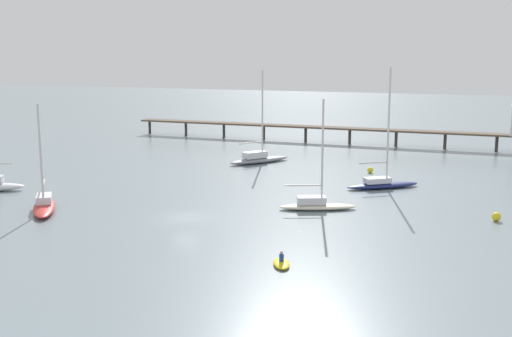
{
  "coord_description": "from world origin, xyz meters",
  "views": [
    {
      "loc": [
        27.12,
        -52.19,
        15.58
      ],
      "look_at": [
        0.0,
        19.09,
        1.5
      ],
      "focal_mm": 43.86,
      "sensor_mm": 36.0,
      "label": 1
    }
  ],
  "objects": [
    {
      "name": "ground_plane",
      "position": [
        0.0,
        0.0,
        0.0
      ],
      "size": [
        400.0,
        400.0,
        0.0
      ],
      "primitive_type": "plane",
      "color": "gray"
    },
    {
      "name": "sailboat_red",
      "position": [
        -14.54,
        -2.68,
        0.68
      ],
      "size": [
        6.86,
        8.2,
        10.79
      ],
      "color": "red",
      "rests_on": "ground_plane"
    },
    {
      "name": "dinghy_yellow",
      "position": [
        13.09,
        -9.98,
        0.21
      ],
      "size": [
        2.17,
        2.89,
        1.14
      ],
      "color": "yellow",
      "rests_on": "ground_plane"
    },
    {
      "name": "sailboat_navy",
      "position": [
        15.45,
        20.04,
        0.77
      ],
      "size": [
        8.48,
        7.11,
        14.1
      ],
      "color": "navy",
      "rests_on": "ground_plane"
    },
    {
      "name": "sailboat_cream",
      "position": [
        10.97,
        7.41,
        0.68
      ],
      "size": [
        7.99,
        4.92,
        11.2
      ],
      "color": "beige",
      "rests_on": "ground_plane"
    },
    {
      "name": "mooring_buoy_outer",
      "position": [
        12.4,
        29.03,
        0.39
      ],
      "size": [
        0.79,
        0.79,
        0.79
      ],
      "primitive_type": "sphere",
      "color": "yellow",
      "rests_on": "ground_plane"
    },
    {
      "name": "sailboat_gray",
      "position": [
        -4.12,
        30.96,
        0.79
      ],
      "size": [
        7.6,
        9.5,
        13.27
      ],
      "color": "gray",
      "rests_on": "ground_plane"
    },
    {
      "name": "mooring_buoy_inner",
      "position": [
        28.03,
        9.16,
        0.43
      ],
      "size": [
        0.86,
        0.86,
        0.86
      ],
      "primitive_type": "sphere",
      "color": "yellow",
      "rests_on": "ground_plane"
    },
    {
      "name": "pier",
      "position": [
        19.38,
        54.48,
        4.13
      ],
      "size": [
        73.91,
        4.79,
        7.48
      ],
      "color": "brown",
      "rests_on": "ground_plane"
    }
  ]
}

